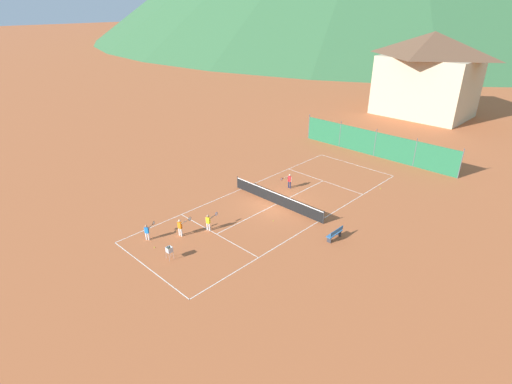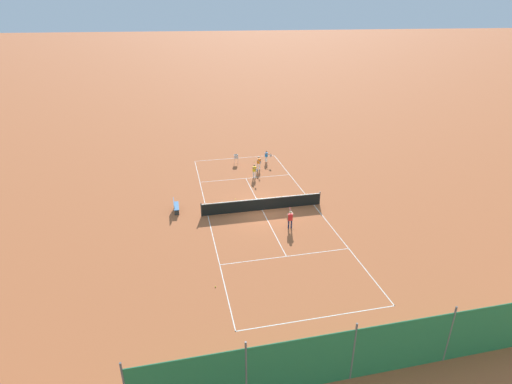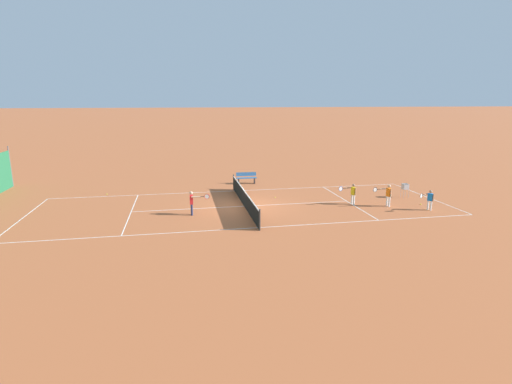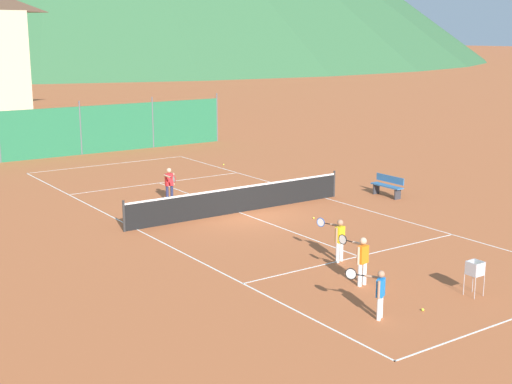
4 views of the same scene
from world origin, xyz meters
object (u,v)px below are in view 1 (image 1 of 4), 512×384
(courtside_bench, at_px, (335,234))
(tennis_ball_by_net_right, at_px, (380,189))
(tennis_ball_far_corner, at_px, (154,247))
(tennis_ball_by_net_left, at_px, (273,221))
(player_far_service, at_px, (180,226))
(player_near_service, at_px, (147,231))
(alpine_chalet, at_px, (428,73))
(player_far_baseline, at_px, (209,221))
(player_near_baseline, at_px, (289,180))
(tennis_net, at_px, (277,198))
(ball_hopper, at_px, (169,250))

(courtside_bench, bearing_deg, tennis_ball_by_net_right, 100.23)
(tennis_ball_far_corner, bearing_deg, tennis_ball_by_net_left, 67.86)
(player_far_service, distance_m, tennis_ball_far_corner, 2.28)
(player_near_service, distance_m, alpine_chalet, 45.92)
(tennis_ball_far_corner, distance_m, tennis_ball_by_net_right, 19.83)
(player_far_baseline, xyz_separation_m, player_near_baseline, (-0.44, 9.43, 0.04))
(player_far_baseline, xyz_separation_m, player_near_service, (-2.04, -3.71, -0.05))
(courtside_bench, bearing_deg, player_far_baseline, -144.00)
(tennis_ball_by_net_left, relative_size, tennis_ball_far_corner, 1.00)
(player_near_baseline, relative_size, player_far_service, 1.01)
(player_near_service, relative_size, courtside_bench, 0.78)
(tennis_net, relative_size, tennis_ball_by_net_left, 139.09)
(courtside_bench, bearing_deg, tennis_ball_far_corner, -131.00)
(player_far_baseline, relative_size, player_near_service, 1.07)
(player_far_baseline, bearing_deg, tennis_ball_by_net_left, 59.19)
(player_near_baseline, xyz_separation_m, tennis_ball_by_net_left, (2.90, -5.31, -0.73))
(tennis_ball_by_net_right, bearing_deg, tennis_net, -118.68)
(player_far_service, distance_m, tennis_ball_by_net_right, 17.79)
(player_far_baseline, height_order, alpine_chalet, alpine_chalet)
(player_near_service, distance_m, courtside_bench, 12.79)
(player_near_baseline, relative_size, ball_hopper, 1.47)
(courtside_bench, bearing_deg, player_far_service, -138.60)
(tennis_net, height_order, tennis_ball_far_corner, tennis_net)
(player_near_service, relative_size, tennis_ball_by_net_left, 17.64)
(tennis_ball_by_net_left, xyz_separation_m, tennis_ball_by_net_right, (2.95, 10.69, 0.00))
(player_near_baseline, xyz_separation_m, player_near_service, (-1.60, -13.14, -0.08))
(tennis_net, relative_size, tennis_ball_far_corner, 139.09)
(tennis_ball_by_net_left, bearing_deg, tennis_ball_far_corner, -112.14)
(tennis_net, height_order, player_far_baseline, player_far_baseline)
(tennis_net, distance_m, player_near_baseline, 3.30)
(player_far_baseline, distance_m, tennis_ball_by_net_right, 15.79)
(player_far_service, height_order, tennis_ball_by_net_left, player_far_service)
(player_far_service, relative_size, ball_hopper, 1.45)
(player_far_service, bearing_deg, tennis_net, 78.85)
(player_far_service, bearing_deg, tennis_ball_by_net_right, 69.48)
(player_far_service, xyz_separation_m, ball_hopper, (1.78, -2.18, -0.09))
(tennis_net, xyz_separation_m, alpine_chalet, (-3.62, 35.52, 5.32))
(tennis_ball_by_net_left, distance_m, tennis_ball_by_net_right, 11.09)
(player_near_baseline, bearing_deg, player_near_service, -96.93)
(tennis_ball_far_corner, bearing_deg, player_far_service, 89.33)
(tennis_ball_by_net_right, relative_size, ball_hopper, 0.07)
(tennis_ball_far_corner, relative_size, ball_hopper, 0.07)
(player_near_baseline, height_order, tennis_ball_by_net_right, player_near_baseline)
(tennis_ball_far_corner, distance_m, ball_hopper, 1.91)
(player_near_baseline, bearing_deg, courtside_bench, -29.20)
(tennis_ball_far_corner, bearing_deg, player_near_baseline, 88.28)
(tennis_net, height_order, player_far_service, player_far_service)
(player_far_service, bearing_deg, player_far_baseline, 65.87)
(player_near_baseline, height_order, player_near_service, player_near_baseline)
(tennis_ball_by_net_left, bearing_deg, player_near_service, -119.87)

